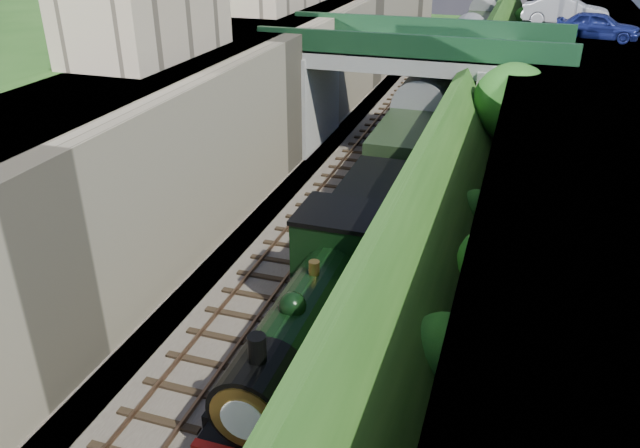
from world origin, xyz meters
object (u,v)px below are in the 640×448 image
(tree, at_px, (514,105))
(car_blue, at_px, (598,26))
(tender, at_px, (372,220))
(car_silver, at_px, (566,11))
(locomotive, at_px, (313,317))
(road_bridge, at_px, (423,86))

(tree, height_order, car_blue, car_blue)
(car_blue, bearing_deg, tender, 161.36)
(tender, bearing_deg, car_silver, 72.40)
(tree, relative_size, locomotive, 0.65)
(locomotive, height_order, tender, locomotive)
(car_blue, distance_m, car_silver, 4.99)
(tree, distance_m, locomotive, 16.10)
(road_bridge, distance_m, car_blue, 10.21)
(locomotive, xyz_separation_m, tender, (-0.00, 7.36, -0.27))
(road_bridge, distance_m, tree, 6.71)
(road_bridge, relative_size, tree, 2.42)
(car_blue, bearing_deg, tree, 165.64)
(tree, height_order, car_silver, car_silver)
(car_blue, xyz_separation_m, car_silver, (-1.59, 4.73, 0.09))
(tree, distance_m, car_silver, 14.11)
(car_blue, relative_size, car_silver, 0.86)
(tree, bearing_deg, road_bridge, 137.99)
(car_blue, relative_size, locomotive, 0.43)
(locomotive, bearing_deg, tender, 90.00)
(car_silver, bearing_deg, road_bridge, 147.88)
(tree, xyz_separation_m, tender, (-4.71, -7.78, -3.03))
(road_bridge, relative_size, car_blue, 3.63)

